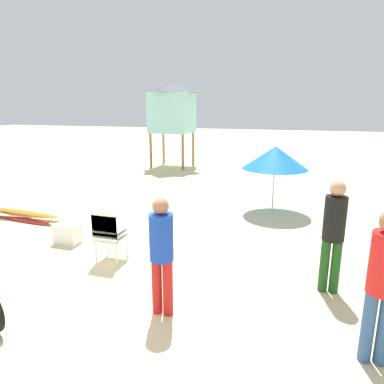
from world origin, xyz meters
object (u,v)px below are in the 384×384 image
object	(u,v)px
stacked_plastic_chairs	(108,231)
lifeguard_near_left	(383,279)
lifeguard_near_right	(162,249)
lifeguard_tower	(172,108)
beach_umbrella_mid	(275,158)
cooler_box	(67,234)
surfboard_pile	(20,215)
lifeguard_near_center	(334,229)

from	to	relation	value
stacked_plastic_chairs	lifeguard_near_left	bearing A→B (deg)	-18.42
stacked_plastic_chairs	lifeguard_near_right	bearing A→B (deg)	-38.10
lifeguard_near_right	lifeguard_tower	xyz separation A→B (m)	(-4.13, 11.37, 1.79)
beach_umbrella_mid	cooler_box	size ratio (longest dim) A/B	3.50
beach_umbrella_mid	lifeguard_near_right	bearing A→B (deg)	-101.12
lifeguard_near_right	cooler_box	xyz separation A→B (m)	(-2.86, 1.74, -0.75)
lifeguard_near_left	lifeguard_near_right	xyz separation A→B (m)	(-2.60, 0.16, -0.07)
lifeguard_near_left	lifeguard_tower	size ratio (longest dim) A/B	0.46
lifeguard_tower	beach_umbrella_mid	bearing A→B (deg)	-49.53
lifeguard_tower	cooler_box	size ratio (longest dim) A/B	7.53
lifeguard_near_left	stacked_plastic_chairs	bearing A→B (deg)	161.58
cooler_box	surfboard_pile	bearing A→B (deg)	155.96
lifeguard_near_center	cooler_box	bearing A→B (deg)	175.17
stacked_plastic_chairs	lifeguard_tower	distance (m)	10.69
lifeguard_near_left	cooler_box	world-z (taller)	lifeguard_near_left
surfboard_pile	lifeguard_near_right	size ratio (longest dim) A/B	1.59
lifeguard_near_center	lifeguard_tower	world-z (taller)	lifeguard_tower
lifeguard_near_center	lifeguard_near_right	xyz separation A→B (m)	(-2.22, -1.31, -0.06)
stacked_plastic_chairs	cooler_box	distance (m)	1.46
lifeguard_near_left	cooler_box	bearing A→B (deg)	160.76
stacked_plastic_chairs	surfboard_pile	distance (m)	3.77
lifeguard_near_left	beach_umbrella_mid	distance (m)	5.71
lifeguard_tower	beach_umbrella_mid	xyz separation A→B (m)	(5.17, -6.06, -1.25)
lifeguard_near_left	surfboard_pile	bearing A→B (deg)	159.38
lifeguard_tower	lifeguard_near_left	bearing A→B (deg)	-59.75
stacked_plastic_chairs	beach_umbrella_mid	xyz separation A→B (m)	(2.60, 4.09, 0.88)
surfboard_pile	lifeguard_near_center	distance (m)	7.40
surfboard_pile	lifeguard_tower	world-z (taller)	lifeguard_tower
lifeguard_near_center	surfboard_pile	bearing A→B (deg)	169.17
lifeguard_near_right	surfboard_pile	bearing A→B (deg)	151.66
lifeguard_near_left	lifeguard_near_right	bearing A→B (deg)	176.39
beach_umbrella_mid	cooler_box	bearing A→B (deg)	-137.61
surfboard_pile	lifeguard_near_center	xyz separation A→B (m)	(7.22, -1.38, 0.89)
surfboard_pile	cooler_box	size ratio (longest dim) A/B	5.14
cooler_box	lifeguard_near_left	bearing A→B (deg)	-19.24
lifeguard_near_right	lifeguard_tower	world-z (taller)	lifeguard_tower
beach_umbrella_mid	lifeguard_tower	bearing A→B (deg)	130.47
stacked_plastic_chairs	cooler_box	bearing A→B (deg)	158.20
lifeguard_near_left	cooler_box	xyz separation A→B (m)	(-5.46, 1.91, -0.82)
surfboard_pile	lifeguard_near_right	world-z (taller)	lifeguard_near_right
lifeguard_near_right	lifeguard_near_left	bearing A→B (deg)	-3.61
stacked_plastic_chairs	lifeguard_near_center	size ratio (longest dim) A/B	0.58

